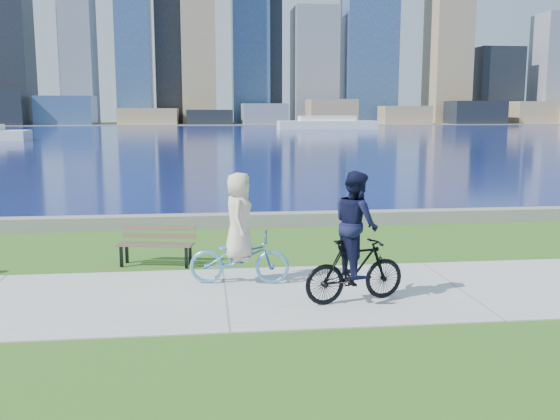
# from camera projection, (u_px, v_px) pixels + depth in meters

# --- Properties ---
(ground) EXTENTS (320.00, 320.00, 0.00)m
(ground) POSITION_uv_depth(u_px,v_px,m) (226.00, 296.00, 10.32)
(ground) COLOR #2D5B18
(ground) RESTS_ON ground
(concrete_path) EXTENTS (80.00, 3.50, 0.02)m
(concrete_path) POSITION_uv_depth(u_px,v_px,m) (226.00, 296.00, 10.32)
(concrete_path) COLOR #ADADA8
(concrete_path) RESTS_ON ground
(seawall) EXTENTS (90.00, 0.50, 0.35)m
(seawall) POSITION_uv_depth(u_px,v_px,m) (218.00, 221.00, 16.37)
(seawall) COLOR slate
(seawall) RESTS_ON ground
(bay_water) EXTENTS (320.00, 131.00, 0.01)m
(bay_water) POSITION_uv_depth(u_px,v_px,m) (207.00, 134.00, 80.90)
(bay_water) COLOR #0D1957
(bay_water) RESTS_ON ground
(far_shore) EXTENTS (320.00, 30.00, 0.12)m
(far_shore) POSITION_uv_depth(u_px,v_px,m) (206.00, 124.00, 137.75)
(far_shore) COLOR gray
(far_shore) RESTS_ON ground
(city_skyline) EXTENTS (175.55, 22.47, 76.00)m
(city_skyline) POSITION_uv_depth(u_px,v_px,m) (207.00, 20.00, 133.62)
(city_skyline) COLOR slate
(city_skyline) RESTS_ON ground
(ferry_far) EXTENTS (15.68, 4.48, 2.13)m
(ferry_far) POSITION_uv_depth(u_px,v_px,m) (327.00, 124.00, 99.70)
(ferry_far) COLOR white
(ferry_far) RESTS_ON ground
(park_bench) EXTENTS (1.56, 0.80, 0.77)m
(park_bench) POSITION_uv_depth(u_px,v_px,m) (157.00, 242.00, 12.37)
(park_bench) COLOR black
(park_bench) RESTS_ON ground
(cyclist_woman) EXTENTS (0.85, 1.83, 1.97)m
(cyclist_woman) POSITION_uv_depth(u_px,v_px,m) (239.00, 243.00, 10.93)
(cyclist_woman) COLOR #59A1DA
(cyclist_woman) RESTS_ON ground
(cyclist_man) EXTENTS (0.87, 1.77, 2.10)m
(cyclist_man) POSITION_uv_depth(u_px,v_px,m) (355.00, 247.00, 9.84)
(cyclist_man) COLOR black
(cyclist_man) RESTS_ON ground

